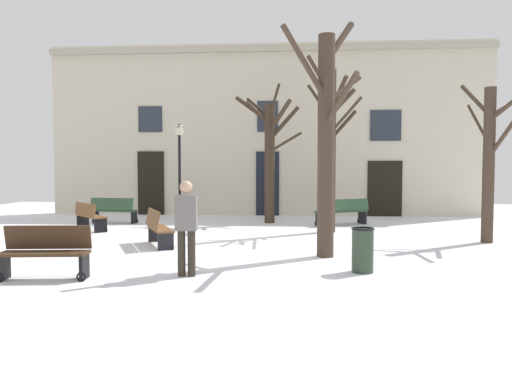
{
  "coord_description": "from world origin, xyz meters",
  "views": [
    {
      "loc": [
        0.92,
        -11.27,
        1.94
      ],
      "look_at": [
        0.0,
        1.56,
        1.28
      ],
      "focal_mm": 32.76,
      "sensor_mm": 36.0,
      "label": 1
    }
  ],
  "objects_px": {
    "tree_foreground": "(326,136)",
    "bench_far_corner": "(45,252)",
    "streetlamp": "(179,161)",
    "person_near_bench": "(186,223)",
    "tree_right_of_center": "(490,156)",
    "litter_bin": "(363,250)",
    "bench_near_center_tree": "(114,210)",
    "bench_by_litter_bin": "(342,211)",
    "tree_left_of_center": "(270,153)",
    "tree_near_facade": "(331,143)",
    "bench_facing_shops": "(90,216)",
    "bench_near_lamp": "(158,228)"
  },
  "relations": [
    {
      "from": "bench_far_corner",
      "to": "person_near_bench",
      "type": "bearing_deg",
      "value": 2.42
    },
    {
      "from": "litter_bin",
      "to": "bench_near_lamp",
      "type": "distance_m",
      "value": 5.34
    },
    {
      "from": "tree_right_of_center",
      "to": "litter_bin",
      "type": "xyz_separation_m",
      "value": [
        -3.81,
        -3.76,
        -1.82
      ]
    },
    {
      "from": "tree_left_of_center",
      "to": "bench_near_center_tree",
      "type": "xyz_separation_m",
      "value": [
        -5.46,
        -0.51,
        -2.01
      ]
    },
    {
      "from": "bench_facing_shops",
      "to": "litter_bin",
      "type": "bearing_deg",
      "value": -170.16
    },
    {
      "from": "tree_near_facade",
      "to": "bench_facing_shops",
      "type": "distance_m",
      "value": 7.78
    },
    {
      "from": "tree_foreground",
      "to": "litter_bin",
      "type": "relative_size",
      "value": 6.3
    },
    {
      "from": "streetlamp",
      "to": "bench_by_litter_bin",
      "type": "relative_size",
      "value": 1.89
    },
    {
      "from": "tree_near_facade",
      "to": "streetlamp",
      "type": "bearing_deg",
      "value": 152.31
    },
    {
      "from": "bench_far_corner",
      "to": "tree_left_of_center",
      "type": "bearing_deg",
      "value": 61.29
    },
    {
      "from": "bench_near_center_tree",
      "to": "bench_facing_shops",
      "type": "xyz_separation_m",
      "value": [
        -0.05,
        -1.88,
        -0.01
      ]
    },
    {
      "from": "streetlamp",
      "to": "bench_by_litter_bin",
      "type": "distance_m",
      "value": 6.18
    },
    {
      "from": "tree_foreground",
      "to": "tree_near_facade",
      "type": "bearing_deg",
      "value": 83.53
    },
    {
      "from": "tree_left_of_center",
      "to": "streetlamp",
      "type": "height_order",
      "value": "tree_left_of_center"
    },
    {
      "from": "tree_left_of_center",
      "to": "tree_foreground",
      "type": "distance_m",
      "value": 6.38
    },
    {
      "from": "bench_far_corner",
      "to": "bench_by_litter_bin",
      "type": "relative_size",
      "value": 0.83
    },
    {
      "from": "bench_near_center_tree",
      "to": "bench_facing_shops",
      "type": "relative_size",
      "value": 1.17
    },
    {
      "from": "litter_bin",
      "to": "tree_left_of_center",
      "type": "bearing_deg",
      "value": 104.98
    },
    {
      "from": "tree_right_of_center",
      "to": "bench_near_center_tree",
      "type": "distance_m",
      "value": 11.97
    },
    {
      "from": "litter_bin",
      "to": "bench_facing_shops",
      "type": "relative_size",
      "value": 0.6
    },
    {
      "from": "bench_near_lamp",
      "to": "bench_near_center_tree",
      "type": "bearing_deg",
      "value": 6.32
    },
    {
      "from": "bench_by_litter_bin",
      "to": "bench_near_center_tree",
      "type": "bearing_deg",
      "value": -27.76
    },
    {
      "from": "tree_foreground",
      "to": "bench_near_center_tree",
      "type": "bearing_deg",
      "value": 140.67
    },
    {
      "from": "bench_facing_shops",
      "to": "person_near_bench",
      "type": "xyz_separation_m",
      "value": [
        4.37,
        -5.87,
        0.51
      ]
    },
    {
      "from": "streetlamp",
      "to": "person_near_bench",
      "type": "distance_m",
      "value": 9.12
    },
    {
      "from": "bench_near_center_tree",
      "to": "bench_by_litter_bin",
      "type": "relative_size",
      "value": 0.87
    },
    {
      "from": "bench_near_center_tree",
      "to": "bench_near_lamp",
      "type": "distance_m",
      "value": 5.4
    },
    {
      "from": "litter_bin",
      "to": "bench_facing_shops",
      "type": "xyz_separation_m",
      "value": [
        -7.57,
        5.33,
        0.02
      ]
    },
    {
      "from": "tree_right_of_center",
      "to": "bench_facing_shops",
      "type": "height_order",
      "value": "tree_right_of_center"
    },
    {
      "from": "streetlamp",
      "to": "bench_near_lamp",
      "type": "bearing_deg",
      "value": -82.18
    },
    {
      "from": "bench_facing_shops",
      "to": "bench_far_corner",
      "type": "bearing_deg",
      "value": 152.25
    },
    {
      "from": "bench_far_corner",
      "to": "bench_near_lamp",
      "type": "xyz_separation_m",
      "value": [
        0.99,
        3.55,
        -0.01
      ]
    },
    {
      "from": "tree_near_facade",
      "to": "bench_far_corner",
      "type": "bearing_deg",
      "value": -130.9
    },
    {
      "from": "tree_foreground",
      "to": "tree_right_of_center",
      "type": "relative_size",
      "value": 1.25
    },
    {
      "from": "bench_facing_shops",
      "to": "person_near_bench",
      "type": "relative_size",
      "value": 0.82
    },
    {
      "from": "tree_near_facade",
      "to": "bench_by_litter_bin",
      "type": "xyz_separation_m",
      "value": [
        0.56,
        1.76,
        -2.21
      ]
    },
    {
      "from": "tree_foreground",
      "to": "bench_near_lamp",
      "type": "bearing_deg",
      "value": 164.45
    },
    {
      "from": "tree_left_of_center",
      "to": "tree_right_of_center",
      "type": "distance_m",
      "value": 7.08
    },
    {
      "from": "tree_left_of_center",
      "to": "tree_foreground",
      "type": "relative_size",
      "value": 0.91
    },
    {
      "from": "bench_near_lamp",
      "to": "bench_far_corner",
      "type": "bearing_deg",
      "value": 138.41
    },
    {
      "from": "tree_foreground",
      "to": "bench_by_litter_bin",
      "type": "height_order",
      "value": "tree_foreground"
    },
    {
      "from": "tree_near_facade",
      "to": "tree_right_of_center",
      "type": "distance_m",
      "value": 4.3
    },
    {
      "from": "bench_by_litter_bin",
      "to": "person_near_bench",
      "type": "relative_size",
      "value": 1.1
    },
    {
      "from": "litter_bin",
      "to": "bench_far_corner",
      "type": "xyz_separation_m",
      "value": [
        -5.63,
        -0.91,
        0.05
      ]
    },
    {
      "from": "tree_foreground",
      "to": "bench_far_corner",
      "type": "bearing_deg",
      "value": -154.48
    },
    {
      "from": "tree_left_of_center",
      "to": "bench_facing_shops",
      "type": "xyz_separation_m",
      "value": [
        -5.51,
        -2.38,
        -2.02
      ]
    },
    {
      "from": "bench_by_litter_bin",
      "to": "bench_facing_shops",
      "type": "bearing_deg",
      "value": -14.58
    },
    {
      "from": "bench_far_corner",
      "to": "litter_bin",
      "type": "bearing_deg",
      "value": 2.95
    },
    {
      "from": "bench_by_litter_bin",
      "to": "bench_near_lamp",
      "type": "bearing_deg",
      "value": 14.21
    },
    {
      "from": "streetlamp",
      "to": "bench_facing_shops",
      "type": "height_order",
      "value": "streetlamp"
    }
  ]
}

